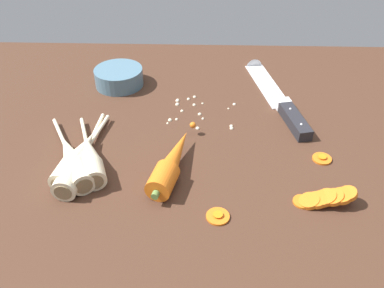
{
  "coord_description": "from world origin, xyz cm",
  "views": [
    {
      "loc": [
        1.81,
        -61.14,
        46.97
      ],
      "look_at": [
        0.0,
        -2.0,
        1.5
      ],
      "focal_mm": 38.27,
      "sensor_mm": 36.0,
      "label": 1
    }
  ],
  "objects_px": {
    "parsnip_mid_left": "(78,162)",
    "carrot_slice_stray_mid": "(322,158)",
    "carrot_slice_stack": "(325,198)",
    "whole_carrot": "(172,162)",
    "parsnip_back": "(72,160)",
    "parsnip_mid_right": "(90,157)",
    "carrot_slice_stray_near": "(218,216)",
    "prep_bowl": "(119,76)",
    "parsnip_front": "(77,158)",
    "chefs_knife": "(273,92)"
  },
  "relations": [
    {
      "from": "parsnip_front",
      "to": "parsnip_mid_right",
      "type": "height_order",
      "value": "same"
    },
    {
      "from": "carrot_slice_stray_near",
      "to": "prep_bowl",
      "type": "xyz_separation_m",
      "value": [
        -0.22,
        0.4,
        0.02
      ]
    },
    {
      "from": "parsnip_front",
      "to": "parsnip_mid_right",
      "type": "xyz_separation_m",
      "value": [
        0.02,
        0.0,
        0.0
      ]
    },
    {
      "from": "chefs_knife",
      "to": "carrot_slice_stack",
      "type": "relative_size",
      "value": 3.56
    },
    {
      "from": "parsnip_mid_right",
      "to": "carrot_slice_stray_mid",
      "type": "bearing_deg",
      "value": 4.33
    },
    {
      "from": "carrot_slice_stray_near",
      "to": "parsnip_mid_right",
      "type": "bearing_deg",
      "value": 152.83
    },
    {
      "from": "parsnip_mid_left",
      "to": "prep_bowl",
      "type": "bearing_deg",
      "value": 86.6
    },
    {
      "from": "chefs_knife",
      "to": "whole_carrot",
      "type": "distance_m",
      "value": 0.34
    },
    {
      "from": "chefs_knife",
      "to": "whole_carrot",
      "type": "relative_size",
      "value": 1.7
    },
    {
      "from": "chefs_knife",
      "to": "whole_carrot",
      "type": "height_order",
      "value": "whole_carrot"
    },
    {
      "from": "whole_carrot",
      "to": "prep_bowl",
      "type": "height_order",
      "value": "whole_carrot"
    },
    {
      "from": "carrot_slice_stack",
      "to": "carrot_slice_stray_mid",
      "type": "xyz_separation_m",
      "value": [
        0.02,
        0.11,
        -0.01
      ]
    },
    {
      "from": "parsnip_front",
      "to": "chefs_knife",
      "type": "bearing_deg",
      "value": 34.72
    },
    {
      "from": "whole_carrot",
      "to": "carrot_slice_stray_mid",
      "type": "relative_size",
      "value": 5.97
    },
    {
      "from": "parsnip_mid_right",
      "to": "carrot_slice_stack",
      "type": "xyz_separation_m",
      "value": [
        0.39,
        -0.08,
        -0.01
      ]
    },
    {
      "from": "chefs_knife",
      "to": "parsnip_back",
      "type": "relative_size",
      "value": 1.66
    },
    {
      "from": "chefs_knife",
      "to": "carrot_slice_stack",
      "type": "xyz_separation_m",
      "value": [
        0.04,
        -0.34,
        0.01
      ]
    },
    {
      "from": "parsnip_mid_right",
      "to": "carrot_slice_stray_near",
      "type": "xyz_separation_m",
      "value": [
        0.22,
        -0.11,
        -0.02
      ]
    },
    {
      "from": "carrot_slice_stray_mid",
      "to": "whole_carrot",
      "type": "bearing_deg",
      "value": -171.32
    },
    {
      "from": "chefs_knife",
      "to": "parsnip_back",
      "type": "bearing_deg",
      "value": -145.12
    },
    {
      "from": "parsnip_mid_left",
      "to": "carrot_slice_stray_near",
      "type": "xyz_separation_m",
      "value": [
        0.24,
        -0.1,
        -0.02
      ]
    },
    {
      "from": "whole_carrot",
      "to": "parsnip_front",
      "type": "relative_size",
      "value": 0.94
    },
    {
      "from": "whole_carrot",
      "to": "carrot_slice_stray_mid",
      "type": "height_order",
      "value": "whole_carrot"
    },
    {
      "from": "chefs_knife",
      "to": "carrot_slice_stray_mid",
      "type": "height_order",
      "value": "chefs_knife"
    },
    {
      "from": "parsnip_front",
      "to": "prep_bowl",
      "type": "distance_m",
      "value": 0.29
    },
    {
      "from": "chefs_knife",
      "to": "parsnip_front",
      "type": "bearing_deg",
      "value": -145.28
    },
    {
      "from": "carrot_slice_stack",
      "to": "whole_carrot",
      "type": "bearing_deg",
      "value": 164.17
    },
    {
      "from": "chefs_knife",
      "to": "carrot_slice_stray_near",
      "type": "relative_size",
      "value": 9.58
    },
    {
      "from": "chefs_knife",
      "to": "carrot_slice_stack",
      "type": "bearing_deg",
      "value": -83.7
    },
    {
      "from": "whole_carrot",
      "to": "carrot_slice_stray_mid",
      "type": "xyz_separation_m",
      "value": [
        0.27,
        0.04,
        -0.02
      ]
    },
    {
      "from": "parsnip_back",
      "to": "carrot_slice_stack",
      "type": "relative_size",
      "value": 2.15
    },
    {
      "from": "parsnip_back",
      "to": "carrot_slice_stray_near",
      "type": "bearing_deg",
      "value": -22.89
    },
    {
      "from": "whole_carrot",
      "to": "prep_bowl",
      "type": "bearing_deg",
      "value": 115.4
    },
    {
      "from": "whole_carrot",
      "to": "carrot_slice_stray_near",
      "type": "height_order",
      "value": "whole_carrot"
    },
    {
      "from": "parsnip_mid_left",
      "to": "carrot_slice_stray_mid",
      "type": "xyz_separation_m",
      "value": [
        0.43,
        0.04,
        -0.02
      ]
    },
    {
      "from": "carrot_slice_stray_mid",
      "to": "parsnip_front",
      "type": "bearing_deg",
      "value": -175.64
    },
    {
      "from": "parsnip_mid_left",
      "to": "carrot_slice_stray_mid",
      "type": "bearing_deg",
      "value": 5.71
    },
    {
      "from": "whole_carrot",
      "to": "parsnip_back",
      "type": "xyz_separation_m",
      "value": [
        -0.17,
        0.0,
        -0.0
      ]
    },
    {
      "from": "parsnip_mid_left",
      "to": "carrot_slice_stack",
      "type": "distance_m",
      "value": 0.41
    },
    {
      "from": "carrot_slice_stray_mid",
      "to": "prep_bowl",
      "type": "distance_m",
      "value": 0.49
    },
    {
      "from": "chefs_knife",
      "to": "whole_carrot",
      "type": "bearing_deg",
      "value": -128.05
    },
    {
      "from": "chefs_knife",
      "to": "parsnip_front",
      "type": "height_order",
      "value": "parsnip_front"
    },
    {
      "from": "parsnip_mid_left",
      "to": "parsnip_back",
      "type": "distance_m",
      "value": 0.01
    },
    {
      "from": "parsnip_front",
      "to": "prep_bowl",
      "type": "xyz_separation_m",
      "value": [
        0.02,
        0.29,
        0.0
      ]
    },
    {
      "from": "parsnip_mid_left",
      "to": "carrot_slice_stray_near",
      "type": "bearing_deg",
      "value": -23.09
    },
    {
      "from": "parsnip_mid_right",
      "to": "prep_bowl",
      "type": "relative_size",
      "value": 1.82
    },
    {
      "from": "carrot_slice_stack",
      "to": "carrot_slice_stray_mid",
      "type": "relative_size",
      "value": 2.85
    },
    {
      "from": "parsnip_mid_right",
      "to": "parsnip_front",
      "type": "bearing_deg",
      "value": -175.0
    },
    {
      "from": "chefs_knife",
      "to": "parsnip_front",
      "type": "distance_m",
      "value": 0.45
    },
    {
      "from": "prep_bowl",
      "to": "carrot_slice_stray_near",
      "type": "bearing_deg",
      "value": -61.43
    }
  ]
}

